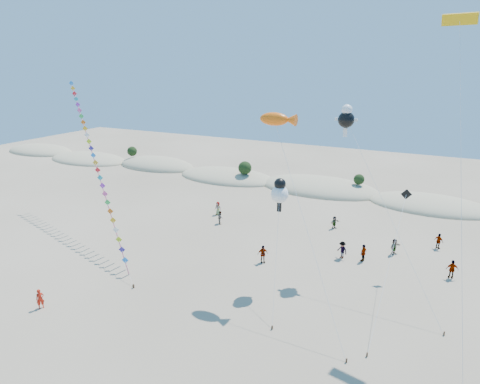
{
  "coord_description": "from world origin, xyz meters",
  "views": [
    {
      "loc": [
        15.32,
        -14.36,
        18.54
      ],
      "look_at": [
        1.47,
        14.0,
        8.55
      ],
      "focal_mm": 30.0,
      "sensor_mm": 36.0,
      "label": 1
    }
  ],
  "objects_px": {
    "kite_train": "(94,157)",
    "flyer_foreground": "(40,299)",
    "fish_kite": "(278,120)",
    "parafoil_kite": "(460,27)"
  },
  "relations": [
    {
      "from": "parafoil_kite",
      "to": "flyer_foreground",
      "type": "distance_m",
      "value": 36.62
    },
    {
      "from": "kite_train",
      "to": "flyer_foreground",
      "type": "distance_m",
      "value": 18.08
    },
    {
      "from": "parafoil_kite",
      "to": "fish_kite",
      "type": "bearing_deg",
      "value": -171.63
    },
    {
      "from": "kite_train",
      "to": "parafoil_kite",
      "type": "height_order",
      "value": "parafoil_kite"
    },
    {
      "from": "parafoil_kite",
      "to": "flyer_foreground",
      "type": "bearing_deg",
      "value": -152.23
    },
    {
      "from": "fish_kite",
      "to": "parafoil_kite",
      "type": "bearing_deg",
      "value": 8.37
    },
    {
      "from": "fish_kite",
      "to": "parafoil_kite",
      "type": "height_order",
      "value": "parafoil_kite"
    },
    {
      "from": "flyer_foreground",
      "to": "parafoil_kite",
      "type": "bearing_deg",
      "value": -30.26
    },
    {
      "from": "fish_kite",
      "to": "parafoil_kite",
      "type": "distance_m",
      "value": 13.84
    },
    {
      "from": "parafoil_kite",
      "to": "flyer_foreground",
      "type": "xyz_separation_m",
      "value": [
        -27.04,
        -14.24,
        -20.18
      ]
    }
  ]
}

